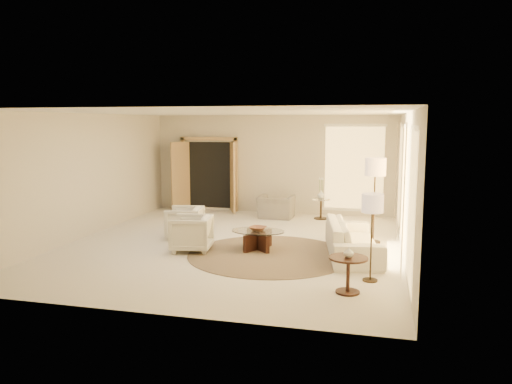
% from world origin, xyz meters
% --- Properties ---
extents(room, '(7.04, 8.04, 2.83)m').
position_xyz_m(room, '(0.00, 0.00, 1.40)').
color(room, silver).
rests_on(room, ground).
extents(windows_right, '(0.10, 6.40, 2.40)m').
position_xyz_m(windows_right, '(3.45, 0.10, 1.35)').
color(windows_right, '#EFBE5F').
rests_on(windows_right, room).
extents(window_back_corner, '(1.70, 0.10, 2.40)m').
position_xyz_m(window_back_corner, '(2.30, 3.95, 1.35)').
color(window_back_corner, '#EFBE5F').
rests_on(window_back_corner, room).
extents(curtains_right, '(0.06, 5.20, 2.60)m').
position_xyz_m(curtains_right, '(3.40, 1.00, 1.30)').
color(curtains_right, '#C3AD8E').
rests_on(curtains_right, room).
extents(french_doors, '(1.95, 0.66, 2.16)m').
position_xyz_m(french_doors, '(-1.90, 3.82, 1.07)').
color(french_doors, tan).
rests_on(french_doors, room).
extents(area_rug, '(3.35, 3.35, 0.01)m').
position_xyz_m(area_rug, '(0.93, -0.61, 0.01)').
color(area_rug, '#3F3022').
rests_on(area_rug, room).
extents(sofa, '(1.29, 2.46, 0.68)m').
position_xyz_m(sofa, '(2.53, -0.29, 0.34)').
color(sofa, silver).
rests_on(sofa, room).
extents(armchair_left, '(0.83, 0.87, 0.78)m').
position_xyz_m(armchair_left, '(-1.25, 0.34, 0.39)').
color(armchair_left, silver).
rests_on(armchair_left, room).
extents(armchair_right, '(0.84, 0.88, 0.80)m').
position_xyz_m(armchair_right, '(-0.68, -0.69, 0.40)').
color(armchair_right, silver).
rests_on(armchair_right, room).
extents(accent_chair, '(0.96, 0.64, 0.82)m').
position_xyz_m(accent_chair, '(0.27, 3.18, 0.41)').
color(accent_chair, gray).
rests_on(accent_chair, room).
extents(coffee_table, '(1.24, 1.24, 0.40)m').
position_xyz_m(coffee_table, '(0.61, -0.29, 0.25)').
color(coffee_table, black).
rests_on(coffee_table, room).
extents(end_table, '(0.60, 0.60, 0.56)m').
position_xyz_m(end_table, '(2.58, -2.49, 0.39)').
color(end_table, black).
rests_on(end_table, room).
extents(side_table, '(0.48, 0.48, 0.56)m').
position_xyz_m(side_table, '(1.48, 3.33, 0.34)').
color(side_table, black).
rests_on(side_table, room).
extents(floor_lamp_near, '(0.45, 0.45, 1.85)m').
position_xyz_m(floor_lamp_near, '(2.90, 0.92, 1.57)').
color(floor_lamp_near, black).
rests_on(floor_lamp_near, room).
extents(floor_lamp_far, '(0.35, 0.35, 1.46)m').
position_xyz_m(floor_lamp_far, '(2.90, -1.81, 1.24)').
color(floor_lamp_far, black).
rests_on(floor_lamp_far, room).
extents(bowl, '(0.40, 0.40, 0.08)m').
position_xyz_m(bowl, '(0.61, -0.29, 0.45)').
color(bowl, brown).
rests_on(bowl, coffee_table).
extents(end_vase, '(0.17, 0.17, 0.16)m').
position_xyz_m(end_vase, '(2.58, -2.49, 0.64)').
color(end_vase, silver).
rests_on(end_vase, end_table).
extents(side_vase, '(0.28, 0.28, 0.22)m').
position_xyz_m(side_vase, '(1.48, 3.33, 0.67)').
color(side_vase, silver).
rests_on(side_vase, side_table).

